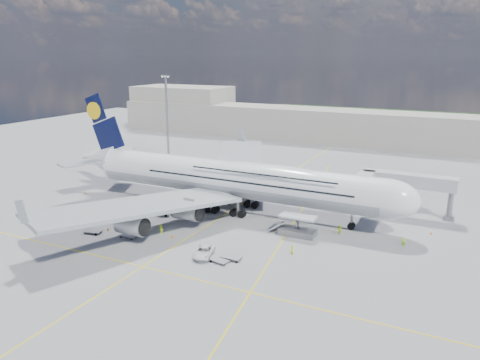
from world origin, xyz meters
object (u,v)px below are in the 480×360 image
at_px(baggage_tug, 163,212).
at_px(cone_wing_left_inner, 184,192).
at_px(dolly_back, 106,217).
at_px(crew_wing, 88,224).
at_px(jet_bridge, 390,183).
at_px(catering_truck_inner, 216,181).
at_px(cargo_loader, 297,228).
at_px(service_van, 204,252).
at_px(catering_truck_outer, 244,164).
at_px(airliner, 233,178).
at_px(dolly_nose_near, 231,257).
at_px(crew_tug, 161,230).
at_px(cone_wing_right_outer, 108,229).
at_px(dolly_row_c, 140,218).
at_px(cone_tail, 85,191).
at_px(dolly_row_a, 93,231).
at_px(cone_wing_left_outer, 240,177).
at_px(light_mast, 167,116).
at_px(crew_loader, 339,230).
at_px(dolly_row_b, 128,236).
at_px(cone_wing_right_inner, 172,236).
at_px(crew_nose, 404,242).
at_px(dolly_nose_far, 219,260).
at_px(crew_van, 292,249).

distance_m(baggage_tug, cone_wing_left_inner, 16.01).
bearing_deg(dolly_back, crew_wing, -120.66).
xyz_separation_m(jet_bridge, catering_truck_inner, (-40.69, 1.70, -4.99)).
bearing_deg(cargo_loader, service_van, -123.78).
relative_size(dolly_back, catering_truck_outer, 0.47).
bearing_deg(airliner, dolly_nose_near, -63.70).
height_order(dolly_back, cone_wing_left_inner, dolly_back).
height_order(crew_tug, cone_wing_right_outer, crew_tug).
bearing_deg(catering_truck_outer, dolly_row_c, -54.92).
bearing_deg(cone_tail, dolly_back, -35.92).
relative_size(airliner, dolly_row_a, 23.32).
distance_m(airliner, cone_tail, 37.84).
bearing_deg(cone_wing_left_outer, cone_wing_right_outer, -96.95).
bearing_deg(light_mast, cargo_loader, -36.54).
bearing_deg(catering_truck_outer, dolly_row_a, -59.96).
relative_size(light_mast, crew_loader, 13.75).
distance_m(airliner, cone_wing_left_inner, 18.50).
relative_size(dolly_row_c, service_van, 0.64).
relative_size(catering_truck_outer, service_van, 1.15).
bearing_deg(dolly_row_b, cone_wing_right_inner, 25.93).
distance_m(cone_wing_left_inner, cone_wing_left_outer, 18.87).
distance_m(crew_nose, cone_wing_right_outer, 52.64).
bearing_deg(light_mast, crew_loader, -31.32).
bearing_deg(jet_bridge, crew_loader, -112.41).
xyz_separation_m(dolly_row_b, cone_wing_right_outer, (-5.71, 1.17, -0.08)).
bearing_deg(dolly_row_c, crew_loader, -4.27).
bearing_deg(cargo_loader, dolly_nose_near, -111.91).
height_order(dolly_nose_near, cone_wing_left_outer, dolly_nose_near).
height_order(dolly_nose_far, cone_wing_left_inner, cone_wing_left_inner).
height_order(jet_bridge, cargo_loader, jet_bridge).
relative_size(light_mast, catering_truck_inner, 3.76).
distance_m(crew_nose, cone_wing_left_outer, 53.01).
xyz_separation_m(cone_wing_left_outer, cone_tail, (-26.97, -27.94, 0.04)).
bearing_deg(cone_tail, dolly_row_a, -43.32).
distance_m(dolly_nose_near, catering_truck_outer, 59.93).
distance_m(dolly_back, dolly_nose_near, 30.11).
xyz_separation_m(dolly_row_c, cone_wing_left_inner, (-3.84, 21.31, -0.81)).
distance_m(crew_loader, cone_wing_right_outer, 42.44).
bearing_deg(crew_loader, catering_truck_outer, 160.15).
bearing_deg(dolly_back, crew_tug, -22.45).
bearing_deg(light_mast, crew_tug, -56.69).
height_order(light_mast, dolly_row_c, light_mast).
xyz_separation_m(dolly_nose_near, catering_truck_outer, (-24.05, 54.88, 1.29)).
distance_m(jet_bridge, service_van, 41.21).
xyz_separation_m(jet_bridge, catering_truck_outer, (-42.89, 22.29, -5.18)).
bearing_deg(crew_wing, crew_nose, -83.27).
bearing_deg(crew_van, crew_nose, -64.29).
bearing_deg(dolly_row_c, dolly_row_a, -143.92).
relative_size(jet_bridge, cone_wing_left_inner, 30.89).
relative_size(airliner, crew_tug, 43.97).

